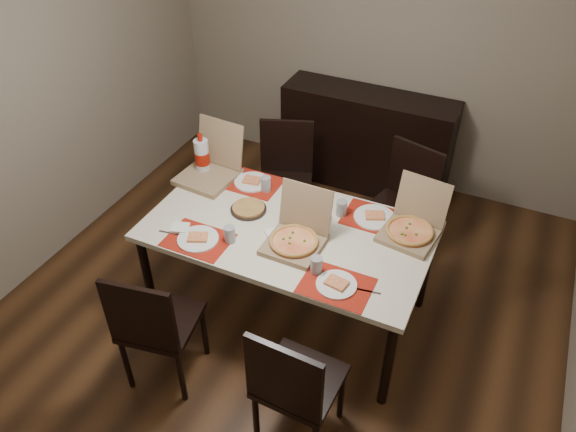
{
  "coord_description": "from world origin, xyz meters",
  "views": [
    {
      "loc": [
        1.21,
        -2.46,
        3.02
      ],
      "look_at": [
        0.04,
        0.03,
        0.85
      ],
      "focal_mm": 35.0,
      "sensor_mm": 36.0,
      "label": 1
    }
  ],
  "objects_px": {
    "chair_near_right": "(294,384)",
    "chair_far_left": "(285,174)",
    "chair_near_left": "(154,324)",
    "dip_bowl": "(320,218)",
    "soda_bottle": "(202,157)",
    "sideboard": "(366,140)",
    "pizza_box_center": "(296,237)",
    "chair_far_right": "(404,199)",
    "dining_table": "(288,236)"
  },
  "relations": [
    {
      "from": "chair_far_right",
      "to": "pizza_box_center",
      "type": "height_order",
      "value": "pizza_box_center"
    },
    {
      "from": "dip_bowl",
      "to": "chair_near_right",
      "type": "bearing_deg",
      "value": -74.2
    },
    {
      "from": "sideboard",
      "to": "chair_far_left",
      "type": "height_order",
      "value": "chair_far_left"
    },
    {
      "from": "dining_table",
      "to": "pizza_box_center",
      "type": "height_order",
      "value": "pizza_box_center"
    },
    {
      "from": "chair_far_left",
      "to": "chair_far_right",
      "type": "xyz_separation_m",
      "value": [
        0.95,
        0.07,
        0.0
      ]
    },
    {
      "from": "dining_table",
      "to": "sideboard",
      "type": "bearing_deg",
      "value": 91.42
    },
    {
      "from": "pizza_box_center",
      "to": "dining_table",
      "type": "bearing_deg",
      "value": 133.36
    },
    {
      "from": "sideboard",
      "to": "chair_far_right",
      "type": "distance_m",
      "value": 0.99
    },
    {
      "from": "pizza_box_center",
      "to": "soda_bottle",
      "type": "bearing_deg",
      "value": 155.11
    },
    {
      "from": "dining_table",
      "to": "soda_bottle",
      "type": "distance_m",
      "value": 0.91
    },
    {
      "from": "chair_far_right",
      "to": "chair_far_left",
      "type": "bearing_deg",
      "value": -175.98
    },
    {
      "from": "dining_table",
      "to": "dip_bowl",
      "type": "bearing_deg",
      "value": 48.31
    },
    {
      "from": "chair_far_right",
      "to": "pizza_box_center",
      "type": "distance_m",
      "value": 1.17
    },
    {
      "from": "chair_near_right",
      "to": "dip_bowl",
      "type": "xyz_separation_m",
      "value": [
        -0.3,
        1.06,
        0.26
      ]
    },
    {
      "from": "pizza_box_center",
      "to": "soda_bottle",
      "type": "relative_size",
      "value": 1.19
    },
    {
      "from": "dip_bowl",
      "to": "soda_bottle",
      "type": "height_order",
      "value": "soda_bottle"
    },
    {
      "from": "soda_bottle",
      "to": "sideboard",
      "type": "bearing_deg",
      "value": 61.37
    },
    {
      "from": "dining_table",
      "to": "chair_far_right",
      "type": "distance_m",
      "value": 1.09
    },
    {
      "from": "chair_far_left",
      "to": "soda_bottle",
      "type": "bearing_deg",
      "value": -125.39
    },
    {
      "from": "chair_near_left",
      "to": "chair_far_right",
      "type": "height_order",
      "value": "same"
    },
    {
      "from": "chair_near_right",
      "to": "chair_far_left",
      "type": "height_order",
      "value": "same"
    },
    {
      "from": "dining_table",
      "to": "chair_near_right",
      "type": "distance_m",
      "value": 1.01
    },
    {
      "from": "dining_table",
      "to": "dip_bowl",
      "type": "xyz_separation_m",
      "value": [
        0.15,
        0.17,
        0.08
      ]
    },
    {
      "from": "chair_far_left",
      "to": "pizza_box_center",
      "type": "height_order",
      "value": "pizza_box_center"
    },
    {
      "from": "dining_table",
      "to": "chair_near_left",
      "type": "xyz_separation_m",
      "value": [
        -0.46,
        -0.86,
        -0.17
      ]
    },
    {
      "from": "chair_near_right",
      "to": "chair_far_right",
      "type": "xyz_separation_m",
      "value": [
        0.07,
        1.83,
        0.0
      ]
    },
    {
      "from": "soda_bottle",
      "to": "dining_table",
      "type": "bearing_deg",
      "value": -21.12
    },
    {
      "from": "dining_table",
      "to": "chair_far_right",
      "type": "relative_size",
      "value": 1.94
    },
    {
      "from": "sideboard",
      "to": "chair_near_right",
      "type": "height_order",
      "value": "chair_near_right"
    },
    {
      "from": "sideboard",
      "to": "chair_far_left",
      "type": "distance_m",
      "value": 0.96
    },
    {
      "from": "chair_near_right",
      "to": "pizza_box_center",
      "type": "distance_m",
      "value": 0.9
    },
    {
      "from": "chair_far_left",
      "to": "chair_far_right",
      "type": "relative_size",
      "value": 1.0
    },
    {
      "from": "sideboard",
      "to": "soda_bottle",
      "type": "xyz_separation_m",
      "value": [
        -0.78,
        -1.43,
        0.43
      ]
    },
    {
      "from": "dining_table",
      "to": "dip_bowl",
      "type": "height_order",
      "value": "dip_bowl"
    },
    {
      "from": "chair_far_left",
      "to": "pizza_box_center",
      "type": "xyz_separation_m",
      "value": [
        0.54,
        -0.99,
        0.29
      ]
    },
    {
      "from": "chair_near_right",
      "to": "chair_far_left",
      "type": "xyz_separation_m",
      "value": [
        -0.88,
        1.76,
        0.0
      ]
    },
    {
      "from": "chair_near_right",
      "to": "chair_far_left",
      "type": "bearing_deg",
      "value": 116.53
    },
    {
      "from": "chair_far_right",
      "to": "pizza_box_center",
      "type": "relative_size",
      "value": 2.45
    },
    {
      "from": "dining_table",
      "to": "chair_near_left",
      "type": "relative_size",
      "value": 1.94
    },
    {
      "from": "chair_near_right",
      "to": "soda_bottle",
      "type": "height_order",
      "value": "soda_bottle"
    },
    {
      "from": "dip_bowl",
      "to": "soda_bottle",
      "type": "xyz_separation_m",
      "value": [
        -0.97,
        0.15,
        0.12
      ]
    },
    {
      "from": "pizza_box_center",
      "to": "dip_bowl",
      "type": "distance_m",
      "value": 0.29
    },
    {
      "from": "chair_far_left",
      "to": "dining_table",
      "type": "bearing_deg",
      "value": -63.76
    },
    {
      "from": "dip_bowl",
      "to": "sideboard",
      "type": "bearing_deg",
      "value": 97.01
    },
    {
      "from": "chair_far_left",
      "to": "dip_bowl",
      "type": "bearing_deg",
      "value": -50.46
    },
    {
      "from": "chair_near_left",
      "to": "dip_bowl",
      "type": "xyz_separation_m",
      "value": [
        0.61,
        1.03,
        0.26
      ]
    },
    {
      "from": "chair_far_left",
      "to": "soda_bottle",
      "type": "relative_size",
      "value": 2.92
    },
    {
      "from": "chair_far_left",
      "to": "sideboard",
      "type": "bearing_deg",
      "value": 66.16
    },
    {
      "from": "dining_table",
      "to": "pizza_box_center",
      "type": "distance_m",
      "value": 0.2
    },
    {
      "from": "chair_far_left",
      "to": "pizza_box_center",
      "type": "bearing_deg",
      "value": -61.4
    }
  ]
}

